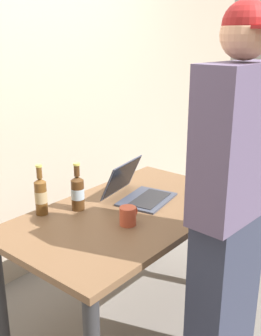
{
  "coord_description": "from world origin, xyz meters",
  "views": [
    {
      "loc": [
        -1.62,
        -1.36,
        1.69
      ],
      "look_at": [
        0.02,
        0.0,
        0.99
      ],
      "focal_mm": 43.0,
      "sensor_mm": 36.0,
      "label": 1
    }
  ],
  "objects_px": {
    "beer_bottle_green": "(78,192)",
    "coffee_mug": "(128,216)",
    "person_figure": "(230,213)",
    "beer_bottle_amber": "(41,195)",
    "laptop": "(137,191)"
  },
  "relations": [
    {
      "from": "beer_bottle_green",
      "to": "person_figure",
      "type": "distance_m",
      "value": 0.89
    },
    {
      "from": "beer_bottle_amber",
      "to": "person_figure",
      "type": "distance_m",
      "value": 1.03
    },
    {
      "from": "beer_bottle_amber",
      "to": "person_figure",
      "type": "relative_size",
      "value": 0.16
    },
    {
      "from": "laptop",
      "to": "beer_bottle_amber",
      "type": "bearing_deg",
      "value": 152.78
    },
    {
      "from": "coffee_mug",
      "to": "beer_bottle_green",
      "type": "bearing_deg",
      "value": 95.52
    },
    {
      "from": "beer_bottle_amber",
      "to": "beer_bottle_green",
      "type": "xyz_separation_m",
      "value": [
        0.17,
        -0.11,
        -0.01
      ]
    },
    {
      "from": "beer_bottle_amber",
      "to": "coffee_mug",
      "type": "bearing_deg",
      "value": -65.58
    },
    {
      "from": "beer_bottle_amber",
      "to": "person_figure",
      "type": "height_order",
      "value": "person_figure"
    },
    {
      "from": "beer_bottle_amber",
      "to": "beer_bottle_green",
      "type": "distance_m",
      "value": 0.21
    },
    {
      "from": "beer_bottle_amber",
      "to": "coffee_mug",
      "type": "xyz_separation_m",
      "value": [
        0.21,
        -0.46,
        -0.06
      ]
    },
    {
      "from": "beer_bottle_green",
      "to": "coffee_mug",
      "type": "xyz_separation_m",
      "value": [
        0.03,
        -0.35,
        -0.06
      ]
    },
    {
      "from": "laptop",
      "to": "beer_bottle_amber",
      "type": "relative_size",
      "value": 1.42
    },
    {
      "from": "beer_bottle_amber",
      "to": "beer_bottle_green",
      "type": "relative_size",
      "value": 1.04
    },
    {
      "from": "coffee_mug",
      "to": "beer_bottle_amber",
      "type": "bearing_deg",
      "value": 114.42
    },
    {
      "from": "laptop",
      "to": "coffee_mug",
      "type": "distance_m",
      "value": 0.37
    }
  ]
}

